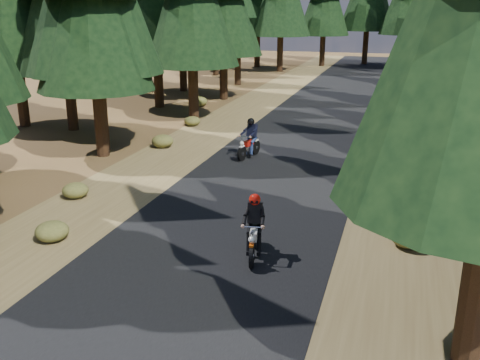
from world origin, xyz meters
name	(u,v)px	position (x,y,z in m)	size (l,w,h in m)	color
ground	(223,236)	(0.00, 0.00, 0.00)	(120.00, 120.00, 0.00)	#49351A
road	(269,180)	(0.00, 5.00, 0.01)	(6.00, 100.00, 0.01)	black
shoulder_l	(150,169)	(-4.60, 5.00, 0.00)	(3.20, 100.00, 0.01)	brown
shoulder_r	(406,193)	(4.60, 5.00, 0.00)	(3.20, 100.00, 0.01)	brown
log_near	(451,157)	(6.24, 9.51, 0.16)	(0.32, 0.32, 6.09)	#4C4233
understory_shrubs	(301,157)	(0.68, 7.37, 0.26)	(16.21, 31.45, 0.60)	#474C1E
rider_lead	(254,237)	(1.09, -0.93, 0.52)	(0.83, 1.81, 1.55)	beige
rider_follow	(249,145)	(-1.48, 7.57, 0.53)	(0.90, 1.85, 1.58)	#96120A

